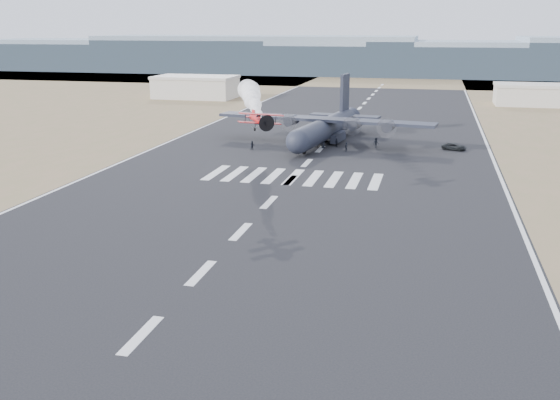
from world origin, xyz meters
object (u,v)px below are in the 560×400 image
at_px(hangar_left, 196,87).
at_px(transport_aircraft, 327,126).
at_px(hangar_right, 533,94).
at_px(crew_d, 336,143).
at_px(aerobatic_biplane, 259,120).
at_px(crew_a, 322,142).
at_px(crew_h, 318,143).
at_px(crew_b, 252,146).
at_px(support_vehicle, 454,147).
at_px(crew_e, 323,144).
at_px(crew_f, 311,141).
at_px(crew_g, 346,147).
at_px(crew_c, 376,143).

distance_m(hangar_left, transport_aircraft, 83.74).
bearing_deg(hangar_right, crew_d, -120.10).
bearing_deg(aerobatic_biplane, hangar_right, 48.71).
relative_size(crew_a, crew_h, 0.99).
distance_m(aerobatic_biplane, crew_d, 39.80).
xyz_separation_m(crew_d, crew_h, (-3.14, -1.91, 0.12)).
relative_size(crew_b, crew_h, 0.88).
height_order(support_vehicle, crew_e, crew_e).
distance_m(transport_aircraft, crew_h, 6.63).
bearing_deg(crew_a, aerobatic_biplane, -97.88).
relative_size(crew_b, crew_f, 0.93).
relative_size(hangar_right, transport_aircraft, 0.49).
bearing_deg(crew_g, crew_e, -100.88).
height_order(crew_c, crew_f, crew_c).
relative_size(crew_e, crew_h, 0.86).
xyz_separation_m(hangar_left, crew_b, (40.36, -76.48, -2.61)).
bearing_deg(support_vehicle, crew_c, 110.76).
distance_m(support_vehicle, crew_c, 13.83).
bearing_deg(crew_c, crew_b, 173.65).
relative_size(hangar_right, crew_f, 12.02).
xyz_separation_m(transport_aircraft, crew_h, (-0.55, -6.23, -2.19)).
height_order(transport_aircraft, crew_d, transport_aircraft).
bearing_deg(support_vehicle, crew_d, 112.36).
bearing_deg(support_vehicle, hangar_right, -0.46).
bearing_deg(support_vehicle, transport_aircraft, 101.22).
distance_m(crew_c, crew_e, 9.63).
distance_m(support_vehicle, crew_d, 20.96).
bearing_deg(hangar_left, crew_c, -48.24).
bearing_deg(crew_d, support_vehicle, -62.75).
bearing_deg(crew_c, transport_aircraft, 135.58).
bearing_deg(crew_h, aerobatic_biplane, -125.77).
bearing_deg(transport_aircraft, crew_f, -108.76).
bearing_deg(transport_aircraft, crew_b, -128.57).
xyz_separation_m(support_vehicle, crew_c, (-13.80, -0.96, 0.29)).
distance_m(hangar_left, crew_h, 88.43).
xyz_separation_m(crew_c, crew_d, (-7.07, -1.08, -0.10)).
height_order(hangar_right, aerobatic_biplane, aerobatic_biplane).
bearing_deg(crew_e, crew_d, -126.60).
bearing_deg(hangar_left, crew_g, -52.44).
relative_size(aerobatic_biplane, crew_h, 3.08).
relative_size(crew_a, crew_d, 1.14).
distance_m(hangar_right, support_vehicle, 76.47).
height_order(hangar_right, support_vehicle, hangar_right).
bearing_deg(support_vehicle, crew_h, 116.13).
distance_m(aerobatic_biplane, support_vehicle, 48.43).
bearing_deg(transport_aircraft, hangar_left, 136.75).
height_order(support_vehicle, crew_g, crew_g).
relative_size(transport_aircraft, crew_a, 23.16).
relative_size(hangar_right, aerobatic_biplane, 3.65).
relative_size(hangar_left, crew_d, 15.53).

